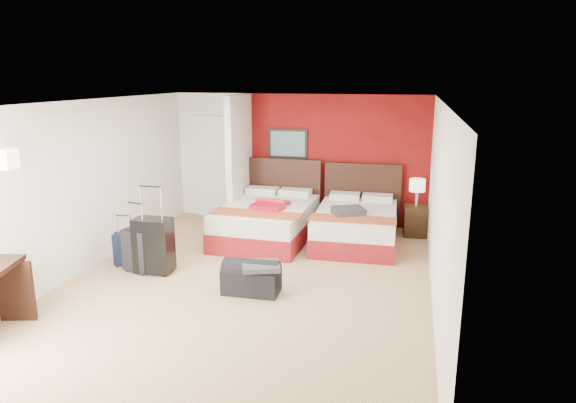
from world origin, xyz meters
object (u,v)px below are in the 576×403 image
(bed_left, at_px, (267,222))
(duffel_bag, at_px, (251,279))
(bed_right, at_px, (356,227))
(suitcase_navy, at_px, (126,250))
(table_lamp, at_px, (417,193))
(suitcase_black, at_px, (154,247))
(nightstand, at_px, (415,221))
(suitcase_charcoal, at_px, (139,252))
(red_suitcase_open, at_px, (271,204))

(bed_left, xyz_separation_m, duffel_bag, (0.43, -2.25, -0.13))
(duffel_bag, bearing_deg, bed_right, 64.31)
(bed_right, distance_m, suitcase_navy, 3.80)
(bed_left, distance_m, table_lamp, 2.73)
(bed_right, distance_m, suitcase_black, 3.42)
(bed_left, bearing_deg, suitcase_navy, -132.79)
(nightstand, height_order, table_lamp, table_lamp)
(suitcase_black, bearing_deg, suitcase_charcoal, -177.65)
(red_suitcase_open, bearing_deg, duffel_bag, -71.18)
(suitcase_charcoal, relative_size, suitcase_navy, 1.30)
(table_lamp, bearing_deg, red_suitcase_open, -158.87)
(table_lamp, bearing_deg, suitcase_charcoal, -145.07)
(bed_left, bearing_deg, duffel_bag, -76.73)
(suitcase_charcoal, xyz_separation_m, suitcase_navy, (-0.33, 0.20, -0.07))
(bed_left, height_order, red_suitcase_open, red_suitcase_open)
(bed_left, distance_m, bed_right, 1.56)
(bed_left, relative_size, bed_right, 1.07)
(suitcase_black, relative_size, suitcase_navy, 1.67)
(bed_right, height_order, suitcase_black, suitcase_black)
(red_suitcase_open, height_order, suitcase_navy, red_suitcase_open)
(suitcase_navy, bearing_deg, suitcase_charcoal, -46.00)
(bed_left, height_order, bed_right, bed_left)
(table_lamp, height_order, suitcase_navy, table_lamp)
(red_suitcase_open, height_order, suitcase_charcoal, red_suitcase_open)
(bed_right, relative_size, red_suitcase_open, 2.65)
(bed_left, height_order, table_lamp, table_lamp)
(bed_right, height_order, table_lamp, table_lamp)
(red_suitcase_open, bearing_deg, nightstand, 31.27)
(nightstand, relative_size, duffel_bag, 0.74)
(red_suitcase_open, xyz_separation_m, nightstand, (2.45, 0.95, -0.40))
(red_suitcase_open, xyz_separation_m, suitcase_charcoal, (-1.52, -1.82, -0.36))
(bed_left, xyz_separation_m, nightstand, (2.55, 0.85, -0.04))
(bed_left, bearing_deg, nightstand, 20.87)
(red_suitcase_open, xyz_separation_m, table_lamp, (2.45, 0.95, 0.13))
(red_suitcase_open, distance_m, suitcase_navy, 2.50)
(nightstand, xyz_separation_m, suitcase_black, (-3.72, -2.75, 0.12))
(bed_left, bearing_deg, suitcase_black, -119.11)
(bed_left, bearing_deg, suitcase_charcoal, -123.88)
(nightstand, xyz_separation_m, duffel_bag, (-2.12, -3.10, -0.09))
(nightstand, relative_size, suitcase_charcoal, 0.89)
(bed_left, bearing_deg, bed_right, 8.21)
(table_lamp, distance_m, suitcase_charcoal, 4.86)
(suitcase_charcoal, xyz_separation_m, duffel_bag, (1.85, -0.33, -0.12))
(bed_right, bearing_deg, red_suitcase_open, -171.41)
(bed_left, xyz_separation_m, table_lamp, (2.55, 0.85, 0.49))
(bed_left, height_order, duffel_bag, bed_left)
(suitcase_black, bearing_deg, nightstand, 34.94)
(nightstand, relative_size, suitcase_black, 0.70)
(red_suitcase_open, distance_m, table_lamp, 2.63)
(bed_left, bearing_deg, red_suitcase_open, -42.51)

